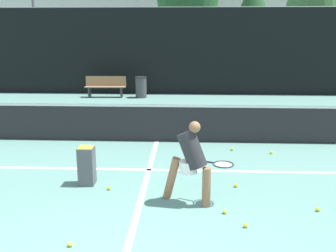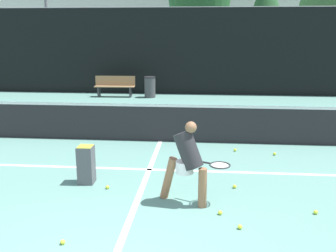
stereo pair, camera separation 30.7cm
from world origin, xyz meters
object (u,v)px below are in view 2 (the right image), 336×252
Objects in this scene: ball_hopper at (86,164)px; trash_bin at (150,87)px; courtside_bench at (115,86)px; player_practicing at (188,160)px; parked_car at (170,72)px.

trash_bin reaches higher than ball_hopper.
trash_bin reaches higher than courtside_bench.
player_practicing is 1.60× the size of trash_bin.
ball_hopper is 9.41m from trash_bin.
ball_hopper is at bearing -89.45° from trash_bin.
player_practicing is 2.05m from ball_hopper.
courtside_bench is (-3.47, 10.17, -0.27)m from player_practicing.
player_practicing is at bearing -20.51° from ball_hopper.
parked_car is (0.36, 13.77, 0.25)m from ball_hopper.
trash_bin is at bearing 90.55° from ball_hopper.
courtside_bench is at bearing 133.27° from player_practicing.
courtside_bench is at bearing -114.20° from parked_car.
ball_hopper is (-1.89, 0.71, -0.37)m from player_practicing.
trash_bin is at bearing -3.96° from courtside_bench.
trash_bin is at bearing 125.51° from player_practicing.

